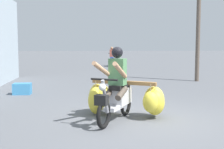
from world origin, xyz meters
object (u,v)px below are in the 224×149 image
(motorbike_main_loaded, at_px, (121,97))
(produce_crate, at_px, (22,89))
(motorbike_distant_ahead_left, at_px, (112,58))
(utility_pole, at_px, (198,21))

(motorbike_main_loaded, xyz_separation_m, produce_crate, (-2.86, 3.31, -0.28))
(motorbike_distant_ahead_left, height_order, produce_crate, motorbike_distant_ahead_left)
(motorbike_main_loaded, height_order, utility_pole, utility_pole)
(motorbike_main_loaded, bearing_deg, utility_pole, 57.43)
(motorbike_main_loaded, relative_size, produce_crate, 3.56)
(motorbike_main_loaded, distance_m, motorbike_distant_ahead_left, 15.22)
(motorbike_distant_ahead_left, distance_m, utility_pole, 9.63)
(produce_crate, bearing_deg, motorbike_distant_ahead_left, 72.14)
(motorbike_main_loaded, distance_m, utility_pole, 7.76)
(produce_crate, distance_m, utility_pole, 7.88)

